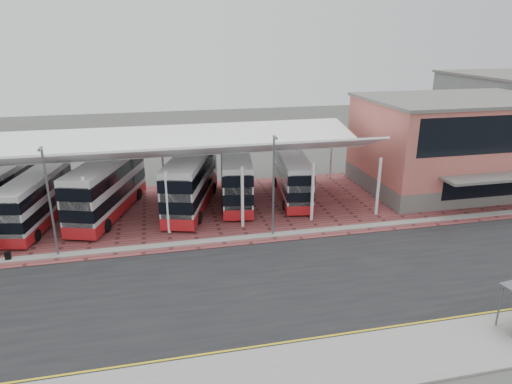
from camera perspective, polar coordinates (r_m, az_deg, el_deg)
ground at (r=30.53m, az=1.47°, el=-10.62°), size 140.00×140.00×0.00m
road at (r=29.69m, az=1.95°, el=-11.53°), size 120.00×14.00×0.02m
forecourt at (r=42.39m, az=-0.19°, el=-1.71°), size 72.00×16.00×0.06m
sidewalk at (r=23.44m, az=7.23°, el=-21.14°), size 120.00×4.00×0.14m
north_kerb at (r=35.87m, az=-0.96°, el=-5.70°), size 120.00×0.80×0.14m
yellow_line_near at (r=24.93m, az=5.60°, el=-18.36°), size 120.00×0.12×0.01m
yellow_line_far at (r=25.15m, az=5.38°, el=-17.96°), size 120.00×0.12×0.01m
canopy at (r=40.69m, az=-11.61°, el=5.49°), size 37.00×11.63×7.07m
terminal at (r=50.51m, az=23.61°, el=5.59°), size 18.40×14.40×9.25m
lamp_west at (r=34.52m, az=-24.42°, el=-0.84°), size 0.16×0.90×8.07m
lamp_east at (r=34.78m, az=2.20°, el=1.08°), size 0.16×0.90×8.07m
bus_0 at (r=44.77m, az=-29.40°, el=-0.26°), size 4.34×10.46×4.20m
bus_1 at (r=41.66m, az=-25.76°, el=-0.97°), size 4.29×10.55×4.24m
bus_2 at (r=41.67m, az=-18.11°, el=0.51°), size 6.28×12.14×4.90m
bus_3 at (r=41.66m, az=-8.08°, el=1.34°), size 6.14×12.30×4.95m
bus_4 at (r=43.05m, az=-2.48°, el=1.90°), size 4.27×11.55×4.65m
bus_5 at (r=43.88m, az=4.55°, el=1.91°), size 3.86×10.53×4.24m
suitcase at (r=36.77m, az=-28.60°, el=-7.05°), size 0.37×0.26×0.63m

